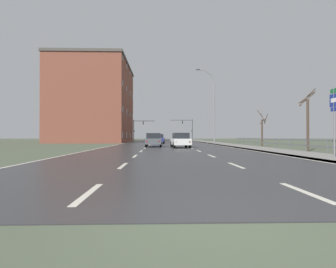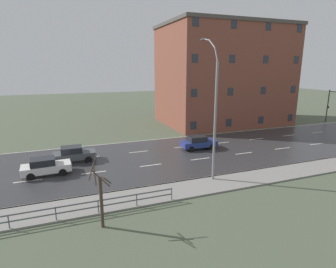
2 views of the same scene
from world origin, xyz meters
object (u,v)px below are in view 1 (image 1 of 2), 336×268
Objects in this scene: highway_sign at (334,114)px; street_lamp_midground at (213,108)px; traffic_signal_left at (138,127)px; car_far_left at (154,140)px; traffic_signal_right at (188,126)px; car_near_right at (159,139)px; brick_building at (95,103)px; car_distant at (180,140)px.

street_lamp_midground is at bearing 92.00° from highway_sign.
traffic_signal_left is 42.53m from car_far_left.
street_lamp_midground reaches higher than car_far_left.
street_lamp_midground is 31.13m from traffic_signal_right.
brick_building reaches higher than car_near_right.
traffic_signal_right is 29.29m from car_near_right.
car_near_right is (-9.43, 30.95, -1.62)m from highway_sign.
traffic_signal_left is 19.31m from brick_building.
car_distant is (-7.04, 14.69, -1.62)m from highway_sign.
car_near_right is 0.99× the size of car_distant.
car_distant is (2.39, -16.25, 0.00)m from car_near_right.
highway_sign is 16.37m from car_distant.
street_lamp_midground is at bearing -33.01° from brick_building.
car_distant is at bearing -79.70° from traffic_signal_left.
car_near_right is (5.72, -28.34, -2.94)m from traffic_signal_left.
brick_building reaches higher than car_distant.
street_lamp_midground is 14.84m from car_far_left.
highway_sign reaches higher than car_near_right.
traffic_signal_left is at bearing 96.92° from car_distant.
traffic_signal_right is at bearing 91.65° from highway_sign.
street_lamp_midground reaches higher than car_near_right.
traffic_signal_right is 27.27m from brick_building.
traffic_signal_left is at bearing 104.33° from highway_sign.
highway_sign is 0.92× the size of car_far_left.
car_distant is 0.21× the size of brick_building.
car_near_right is at bearing 88.52° from car_far_left.
street_lamp_midground is 1.92× the size of traffic_signal_right.
car_distant is at bearing -40.03° from car_far_left.
traffic_signal_left is (-14.17, 31.33, -1.93)m from street_lamp_midground.
car_distant is (2.89, -2.49, 0.00)m from car_far_left.
street_lamp_midground is 28.16m from highway_sign.
highway_sign is 0.91× the size of car_near_right.
street_lamp_midground is 0.58× the size of brick_building.
traffic_signal_left reaches higher than highway_sign.
traffic_signal_left is 1.40× the size of car_far_left.
street_lamp_midground is at bearing 62.06° from car_distant.
highway_sign is at bearing -67.77° from car_distant.
street_lamp_midground reaches higher than car_distant.
car_near_right is at bearing -78.60° from traffic_signal_left.
car_near_right is (0.51, 13.77, 0.00)m from car_far_left.
traffic_signal_left is 1.38× the size of car_near_right.
brick_building reaches higher than traffic_signal_left.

